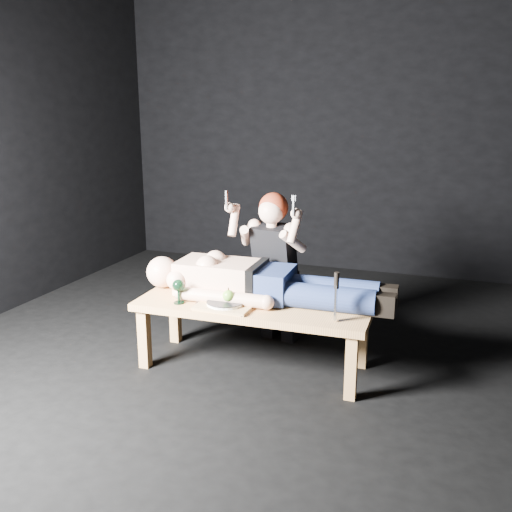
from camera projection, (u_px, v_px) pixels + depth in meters
name	position (u px, v px, depth m)	size (l,w,h in m)	color
ground	(280.00, 364.00, 3.81)	(5.00, 5.00, 0.00)	black
back_wall	(356.00, 126.00, 5.71)	(5.00, 5.00, 0.00)	black
table	(253.00, 335.00, 3.72)	(1.51, 0.57, 0.45)	tan
lying_man	(265.00, 278.00, 3.71)	(1.61, 0.49, 0.28)	#E0AF93
kneeling_woman	(278.00, 266.00, 4.08)	(0.61, 0.68, 1.14)	black
serving_tray	(225.00, 306.00, 3.58)	(0.35, 0.25, 0.02)	tan
plate	(225.00, 303.00, 3.57)	(0.23, 0.23, 0.02)	white
apple	(229.00, 296.00, 3.56)	(0.08, 0.08, 0.08)	#51932B
goblet	(179.00, 291.00, 3.63)	(0.08, 0.08, 0.16)	black
fork_flat	(195.00, 306.00, 3.60)	(0.01, 0.16, 0.01)	#B2B2B7
knife_flat	(246.00, 312.00, 3.48)	(0.01, 0.16, 0.01)	#B2B2B7
spoon_flat	(250.00, 306.00, 3.60)	(0.01, 0.16, 0.01)	#B2B2B7
carving_knife	(336.00, 297.00, 3.31)	(0.04, 0.04, 0.30)	#B2B2B7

